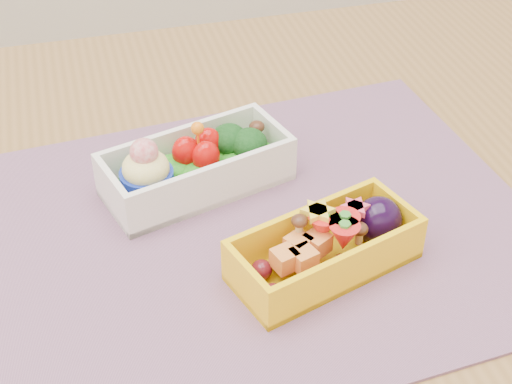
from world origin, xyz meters
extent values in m
cube|color=brown|center=(0.00, 0.00, 0.73)|extent=(1.20, 0.80, 0.04)
cube|color=#825A70|center=(-0.01, -0.01, 0.75)|extent=(0.53, 0.42, 0.00)
cube|color=white|center=(-0.04, 0.06, 0.78)|extent=(0.18, 0.12, 0.04)
ellipsoid|color=green|center=(-0.04, 0.06, 0.77)|extent=(0.17, 0.10, 0.02)
cylinder|color=#152DA3|center=(-0.09, 0.04, 0.77)|extent=(0.05, 0.05, 0.03)
sphere|color=red|center=(-0.09, 0.04, 0.81)|extent=(0.02, 0.02, 0.02)
ellipsoid|color=#BC0907|center=(-0.05, 0.06, 0.79)|extent=(0.03, 0.02, 0.03)
ellipsoid|color=#BC0907|center=(-0.03, 0.05, 0.79)|extent=(0.03, 0.02, 0.03)
ellipsoid|color=#BC0907|center=(-0.03, 0.07, 0.79)|extent=(0.03, 0.02, 0.03)
sphere|color=orange|center=(-0.04, 0.06, 0.81)|extent=(0.01, 0.01, 0.01)
ellipsoid|color=black|center=(-0.01, 0.07, 0.79)|extent=(0.03, 0.03, 0.03)
ellipsoid|color=black|center=(0.01, 0.06, 0.79)|extent=(0.03, 0.03, 0.03)
ellipsoid|color=#3F2111|center=(0.02, 0.08, 0.79)|extent=(0.01, 0.01, 0.01)
cube|color=yellow|center=(0.04, -0.08, 0.77)|extent=(0.17, 0.11, 0.04)
ellipsoid|color=#540F18|center=(0.01, -0.09, 0.77)|extent=(0.09, 0.06, 0.02)
cube|color=orange|center=(0.01, -0.08, 0.78)|extent=(0.05, 0.04, 0.02)
cone|color=red|center=(0.04, -0.07, 0.79)|extent=(0.03, 0.03, 0.03)
cone|color=red|center=(0.05, -0.07, 0.79)|extent=(0.03, 0.03, 0.03)
cone|color=red|center=(0.05, -0.08, 0.79)|extent=(0.03, 0.03, 0.03)
cylinder|color=yellow|center=(0.03, -0.06, 0.80)|extent=(0.03, 0.03, 0.01)
cylinder|color=#E53F5B|center=(0.07, -0.06, 0.80)|extent=(0.03, 0.03, 0.01)
ellipsoid|color=#3F2111|center=(0.02, -0.06, 0.78)|extent=(0.01, 0.01, 0.01)
ellipsoid|color=#3F2111|center=(0.06, -0.08, 0.78)|extent=(0.01, 0.01, 0.01)
ellipsoid|color=black|center=(0.09, -0.06, 0.78)|extent=(0.04, 0.04, 0.04)
camera|label=1|loc=(-0.14, -0.50, 1.19)|focal=53.86mm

